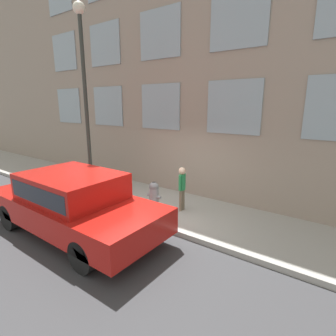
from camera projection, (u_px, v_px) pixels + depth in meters
ground_plane at (143, 224)px, 6.91m from camera, size 80.00×80.00×0.00m
sidewalk at (170, 207)px, 7.87m from camera, size 2.49×60.00×0.13m
building_facade at (198, 44)px, 7.82m from camera, size 0.33×40.00×9.63m
fire_hydrant at (154, 196)px, 7.35m from camera, size 0.36×0.46×0.85m
person at (182, 185)px, 7.32m from camera, size 0.30×0.20×1.26m
parked_car_red_near at (73, 200)px, 6.28m from camera, size 1.94×4.76×1.51m
street_lamp at (84, 82)px, 8.02m from camera, size 0.36×0.36×5.83m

